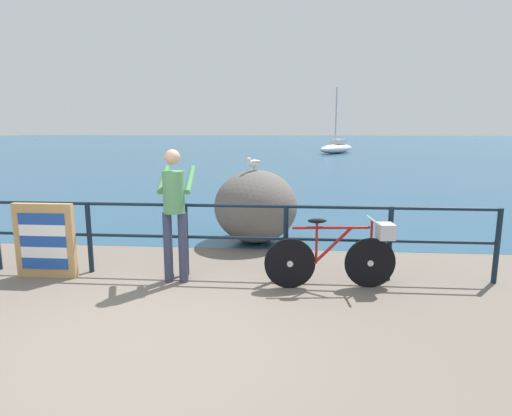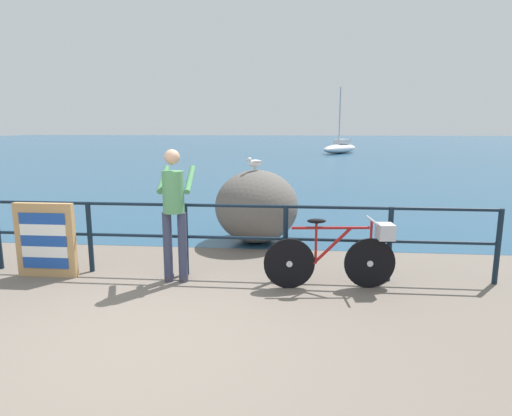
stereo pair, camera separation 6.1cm
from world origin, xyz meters
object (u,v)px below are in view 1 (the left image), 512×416
object	(u,v)px
person_at_railing	(175,209)
breakwater_boulder_main	(256,206)
folded_deckchair_stack	(45,241)
sailboat	(336,148)
bicycle	(342,253)
seagull	(254,162)

from	to	relation	value
person_at_railing	breakwater_boulder_main	bearing A→B (deg)	-26.08
person_at_railing	breakwater_boulder_main	distance (m)	2.36
folded_deckchair_stack	sailboat	xyz separation A→B (m)	(6.77, 28.49, -0.10)
folded_deckchair_stack	person_at_railing	bearing A→B (deg)	-0.77
bicycle	sailboat	xyz separation A→B (m)	(2.74, 28.57, -0.04)
person_at_railing	breakwater_boulder_main	world-z (taller)	person_at_railing
bicycle	breakwater_boulder_main	world-z (taller)	breakwater_boulder_main
folded_deckchair_stack	seagull	bearing A→B (deg)	37.53
folded_deckchair_stack	breakwater_boulder_main	distance (m)	3.47
sailboat	bicycle	bearing A→B (deg)	28.55
sailboat	seagull	bearing A→B (deg)	25.29
person_at_railing	folded_deckchair_stack	distance (m)	1.90
person_at_railing	breakwater_boulder_main	xyz separation A→B (m)	(0.90, 2.15, -0.34)
person_at_railing	seagull	distance (m)	2.32
person_at_railing	folded_deckchair_stack	xyz separation A→B (m)	(-1.84, 0.02, -0.47)
seagull	person_at_railing	bearing A→B (deg)	26.36
bicycle	sailboat	bearing A→B (deg)	78.48
folded_deckchair_stack	seagull	distance (m)	3.54
seagull	sailboat	xyz separation A→B (m)	(4.06, 26.40, -1.02)
bicycle	folded_deckchair_stack	xyz separation A→B (m)	(-4.03, 0.08, 0.06)
bicycle	seagull	bearing A→B (deg)	115.34
breakwater_boulder_main	sailboat	world-z (taller)	sailboat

